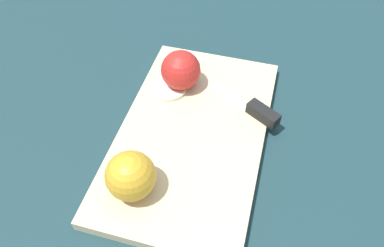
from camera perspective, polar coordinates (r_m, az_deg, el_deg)
ground_plane at (r=0.64m, az=0.00°, el=-2.29°), size 4.00×4.00×0.00m
cutting_board at (r=0.63m, az=0.00°, el=-1.74°), size 0.41×0.25×0.02m
apple_half_left at (r=0.54m, az=-9.32°, el=-7.91°), size 0.07×0.07×0.07m
apple_half_right at (r=0.68m, az=-1.73°, el=8.10°), size 0.07×0.07×0.07m
knife at (r=0.65m, az=10.27°, el=1.78°), size 0.08×0.13×0.02m
apple_slice at (r=0.69m, az=-3.57°, el=5.33°), size 0.06×0.06×0.01m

